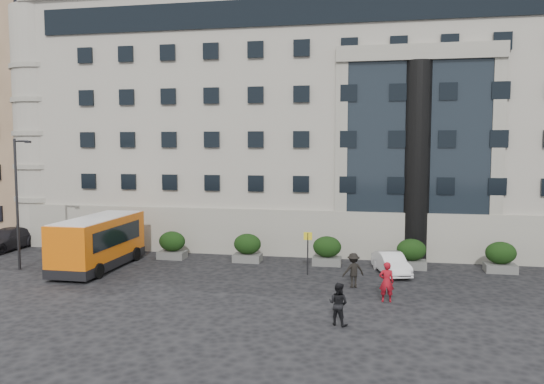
{
  "coord_description": "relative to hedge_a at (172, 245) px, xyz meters",
  "views": [
    {
      "loc": [
        9.12,
        -25.48,
        7.57
      ],
      "look_at": [
        3.67,
        3.4,
        5.0
      ],
      "focal_mm": 35.0,
      "sensor_mm": 36.0,
      "label": 1
    }
  ],
  "objects": [
    {
      "name": "white_taxi",
      "position": [
        14.34,
        -1.7,
        -0.29
      ],
      "size": [
        2.38,
        4.09,
        1.27
      ],
      "primitive_type": "imported",
      "rotation": [
        0.0,
        0.0,
        0.29
      ],
      "color": "white",
      "rests_on": "ground"
    },
    {
      "name": "street_lamp",
      "position": [
        -7.94,
        -4.8,
        3.44
      ],
      "size": [
        1.16,
        0.18,
        8.0
      ],
      "color": "#262628",
      "rests_on": "ground"
    },
    {
      "name": "pedestrian_c",
      "position": [
        12.23,
        -5.13,
        0.0
      ],
      "size": [
        1.38,
        1.13,
        1.86
      ],
      "primitive_type": "imported",
      "rotation": [
        0.0,
        0.0,
        3.58
      ],
      "color": "black",
      "rests_on": "ground"
    },
    {
      "name": "hedge_a",
      "position": [
        0.0,
        0.0,
        0.0
      ],
      "size": [
        1.8,
        1.26,
        1.84
      ],
      "color": "#535350",
      "rests_on": "ground"
    },
    {
      "name": "minibus",
      "position": [
        -3.41,
        -3.54,
        0.82
      ],
      "size": [
        2.89,
        7.61,
        3.17
      ],
      "rotation": [
        0.0,
        0.0,
        -0.0
      ],
      "color": "#DC5F0A",
      "rests_on": "ground"
    },
    {
      "name": "parked_car_c",
      "position": [
        -13.0,
        0.56,
        -0.16
      ],
      "size": [
        2.24,
        5.34,
        1.54
      ],
      "primitive_type": "imported",
      "rotation": [
        0.0,
        0.0,
        -0.02
      ],
      "color": "black",
      "rests_on": "ground"
    },
    {
      "name": "bus_stop_sign",
      "position": [
        9.5,
        -2.8,
        0.8
      ],
      "size": [
        0.5,
        0.08,
        2.52
      ],
      "color": "#262628",
      "rests_on": "ground"
    },
    {
      "name": "hedge_c",
      "position": [
        10.4,
        0.0,
        0.0
      ],
      "size": [
        1.8,
        1.26,
        1.84
      ],
      "color": "#535350",
      "rests_on": "ground"
    },
    {
      "name": "ground",
      "position": [
        4.0,
        -7.8,
        -0.93
      ],
      "size": [
        120.0,
        120.0,
        0.0
      ],
      "primitive_type": "plane",
      "color": "black",
      "rests_on": "ground"
    },
    {
      "name": "red_truck",
      "position": [
        -8.32,
        10.57,
        0.44
      ],
      "size": [
        2.78,
        5.18,
        2.68
      ],
      "rotation": [
        0.0,
        0.0,
        -0.11
      ],
      "color": "maroon",
      "rests_on": "ground"
    },
    {
      "name": "pedestrian_b",
      "position": [
        11.82,
        -11.25,
        -0.02
      ],
      "size": [
        1.08,
        0.98,
        1.82
      ],
      "primitive_type": "imported",
      "rotation": [
        0.0,
        0.0,
        2.74
      ],
      "color": "black",
      "rests_on": "ground"
    },
    {
      "name": "hedge_b",
      "position": [
        5.2,
        0.0,
        0.0
      ],
      "size": [
        1.8,
        1.26,
        1.84
      ],
      "color": "#535350",
      "rests_on": "ground"
    },
    {
      "name": "entrance_column",
      "position": [
        16.0,
        2.5,
        5.57
      ],
      "size": [
        1.8,
        1.8,
        13.0
      ],
      "primitive_type": "cylinder",
      "color": "black",
      "rests_on": "ground"
    },
    {
      "name": "parked_car_d",
      "position": [
        -12.24,
        8.06,
        -0.18
      ],
      "size": [
        2.54,
        5.44,
        1.51
      ],
      "primitive_type": "imported",
      "rotation": [
        0.0,
        0.0,
        0.01
      ],
      "color": "black",
      "rests_on": "ground"
    },
    {
      "name": "apartment_far",
      "position": [
        -23.0,
        30.2,
        10.07
      ],
      "size": [
        13.0,
        13.0,
        22.0
      ],
      "primitive_type": "cube",
      "color": "brown",
      "rests_on": "ground"
    },
    {
      "name": "hedge_d",
      "position": [
        15.6,
        0.0,
        0.0
      ],
      "size": [
        1.8,
        1.26,
        1.84
      ],
      "color": "#535350",
      "rests_on": "ground"
    },
    {
      "name": "hedge_e",
      "position": [
        20.8,
        0.0,
        0.0
      ],
      "size": [
        1.8,
        1.26,
        1.84
      ],
      "color": "#535350",
      "rests_on": "ground"
    },
    {
      "name": "civic_building",
      "position": [
        10.0,
        14.2,
        8.07
      ],
      "size": [
        44.0,
        24.0,
        18.0
      ],
      "primitive_type": "cube",
      "color": "#A39F90",
      "rests_on": "ground"
    },
    {
      "name": "apartment_near",
      "position": [
        -20.0,
        12.2,
        9.07
      ],
      "size": [
        14.0,
        14.0,
        20.0
      ],
      "primitive_type": "cube",
      "color": "#8B6E51",
      "rests_on": "ground"
    },
    {
      "name": "pedestrian_a",
      "position": [
        13.91,
        -7.48,
        0.06
      ],
      "size": [
        0.75,
        0.51,
        1.97
      ],
      "primitive_type": "imported",
      "rotation": [
        0.0,
        0.0,
        3.2
      ],
      "color": "maroon",
      "rests_on": "ground"
    }
  ]
}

